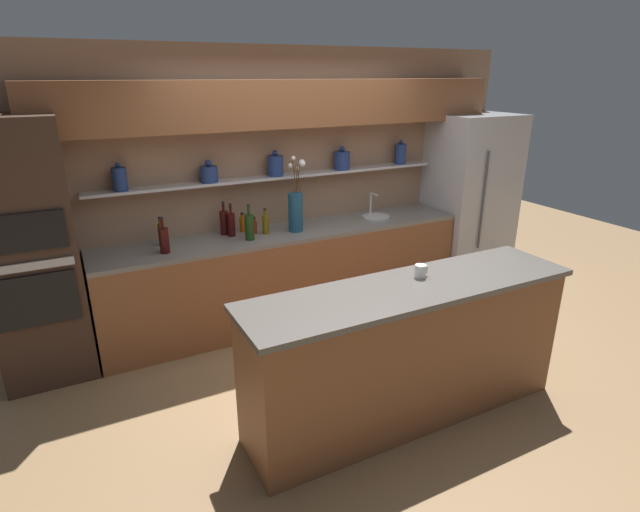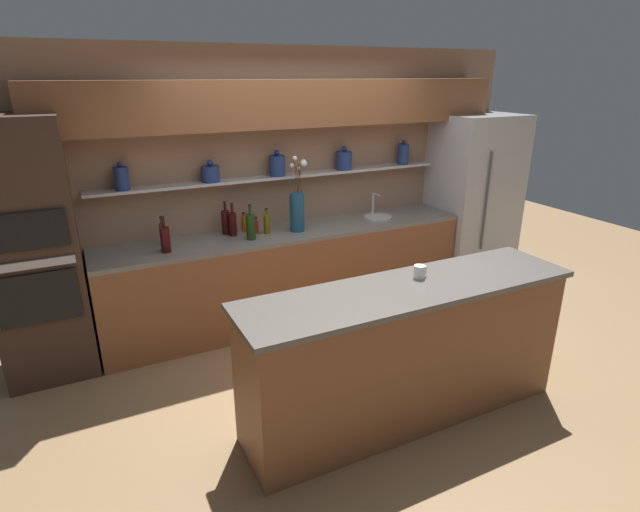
# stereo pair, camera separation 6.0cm
# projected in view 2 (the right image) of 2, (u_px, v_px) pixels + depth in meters

# --- Properties ---
(ground_plane) EXTENTS (12.00, 12.00, 0.00)m
(ground_plane) POSITION_uv_depth(u_px,v_px,m) (363.00, 374.00, 4.14)
(ground_plane) COLOR olive
(back_wall_unit) EXTENTS (5.20, 0.44, 2.60)m
(back_wall_unit) POSITION_uv_depth(u_px,v_px,m) (287.00, 160.00, 4.89)
(back_wall_unit) COLOR #937056
(back_wall_unit) RESTS_ON ground_plane
(back_counter_unit) EXTENTS (3.61, 0.62, 0.92)m
(back_counter_unit) POSITION_uv_depth(u_px,v_px,m) (290.00, 275.00, 4.98)
(back_counter_unit) COLOR brown
(back_counter_unit) RESTS_ON ground_plane
(island_counter) EXTENTS (2.41, 0.61, 1.02)m
(island_counter) POSITION_uv_depth(u_px,v_px,m) (406.00, 353.00, 3.49)
(island_counter) COLOR brown
(island_counter) RESTS_ON ground_plane
(refrigerator) EXTENTS (0.89, 0.73, 1.93)m
(refrigerator) POSITION_uv_depth(u_px,v_px,m) (473.00, 202.00, 5.71)
(refrigerator) COLOR #B7B7BC
(refrigerator) RESTS_ON ground_plane
(oven_tower) EXTENTS (0.66, 0.64, 2.08)m
(oven_tower) POSITION_uv_depth(u_px,v_px,m) (33.00, 253.00, 3.87)
(oven_tower) COLOR #3D281E
(oven_tower) RESTS_ON ground_plane
(flower_vase) EXTENTS (0.17, 0.16, 0.73)m
(flower_vase) POSITION_uv_depth(u_px,v_px,m) (297.00, 209.00, 4.74)
(flower_vase) COLOR navy
(flower_vase) RESTS_ON back_counter_unit
(sink_fixture) EXTENTS (0.29, 0.29, 0.25)m
(sink_fixture) POSITION_uv_depth(u_px,v_px,m) (378.00, 216.00, 5.24)
(sink_fixture) COLOR #B7B7BC
(sink_fixture) RESTS_ON back_counter_unit
(bottle_sauce_0) EXTENTS (0.05, 0.05, 0.19)m
(bottle_sauce_0) POSITION_uv_depth(u_px,v_px,m) (244.00, 223.00, 4.77)
(bottle_sauce_0) COLOR #9E4C0A
(bottle_sauce_0) RESTS_ON back_counter_unit
(bottle_oil_1) EXTENTS (0.06, 0.06, 0.24)m
(bottle_oil_1) POSITION_uv_depth(u_px,v_px,m) (267.00, 223.00, 4.70)
(bottle_oil_1) COLOR brown
(bottle_oil_1) RESTS_ON back_counter_unit
(bottle_oil_2) EXTENTS (0.05, 0.05, 0.26)m
(bottle_oil_2) POSITION_uv_depth(u_px,v_px,m) (163.00, 233.00, 4.39)
(bottle_oil_2) COLOR #47380A
(bottle_oil_2) RESTS_ON back_counter_unit
(bottle_wine_3) EXTENTS (0.08, 0.08, 0.31)m
(bottle_wine_3) POSITION_uv_depth(u_px,v_px,m) (165.00, 239.00, 4.20)
(bottle_wine_3) COLOR #380C0C
(bottle_wine_3) RESTS_ON back_counter_unit
(bottle_wine_4) EXTENTS (0.07, 0.07, 0.31)m
(bottle_wine_4) POSITION_uv_depth(u_px,v_px,m) (233.00, 223.00, 4.63)
(bottle_wine_4) COLOR #380C0C
(bottle_wine_4) RESTS_ON back_counter_unit
(bottle_sauce_5) EXTENTS (0.05, 0.05, 0.16)m
(bottle_sauce_5) POSITION_uv_depth(u_px,v_px,m) (256.00, 226.00, 4.73)
(bottle_sauce_5) COLOR maroon
(bottle_sauce_5) RESTS_ON back_counter_unit
(bottle_wine_6) EXTENTS (0.08, 0.08, 0.32)m
(bottle_wine_6) POSITION_uv_depth(u_px,v_px,m) (226.00, 222.00, 4.69)
(bottle_wine_6) COLOR #380C0C
(bottle_wine_6) RESTS_ON back_counter_unit
(bottle_wine_7) EXTENTS (0.08, 0.08, 0.33)m
(bottle_wine_7) POSITION_uv_depth(u_px,v_px,m) (251.00, 226.00, 4.53)
(bottle_wine_7) COLOR #193814
(bottle_wine_7) RESTS_ON back_counter_unit
(coffee_mug) EXTENTS (0.10, 0.08, 0.09)m
(coffee_mug) POSITION_uv_depth(u_px,v_px,m) (419.00, 272.00, 3.44)
(coffee_mug) COLOR silver
(coffee_mug) RESTS_ON island_counter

